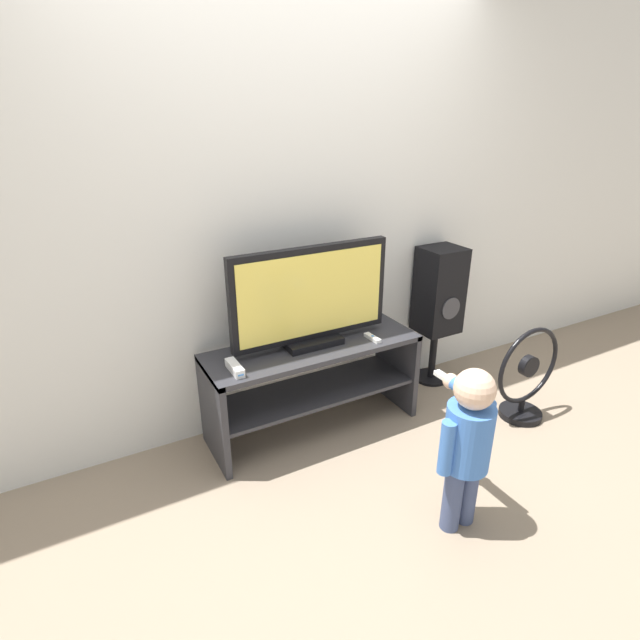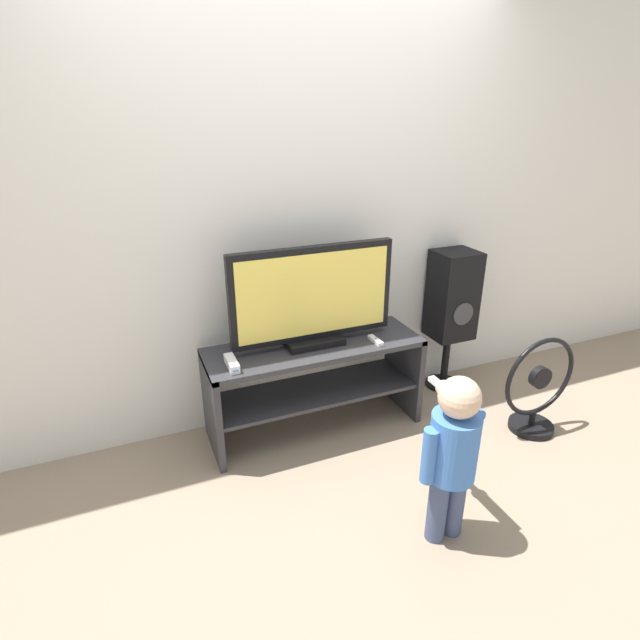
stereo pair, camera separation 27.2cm
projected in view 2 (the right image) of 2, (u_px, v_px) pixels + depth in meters
name	position (u px, v px, depth m)	size (l,w,h in m)	color
ground_plane	(328.00, 446.00, 2.91)	(16.00, 16.00, 0.00)	gray
wall_back	(295.00, 207.00, 2.83)	(10.00, 0.06, 2.60)	silver
tv_stand	(315.00, 374.00, 2.94)	(1.26, 0.42, 0.56)	#2D2D33
television	(313.00, 298.00, 2.78)	(0.95, 0.20, 0.58)	black
game_console	(232.00, 363.00, 2.61)	(0.05, 0.18, 0.05)	white
remote_primary	(376.00, 340.00, 2.90)	(0.04, 0.13, 0.03)	white
child	(452.00, 446.00, 2.13)	(0.31, 0.47, 0.82)	#3F4C72
speaker_tower	(452.00, 299.00, 3.30)	(0.27, 0.26, 0.98)	black
floor_fan	(538.00, 390.00, 2.96)	(0.51, 0.26, 0.61)	black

